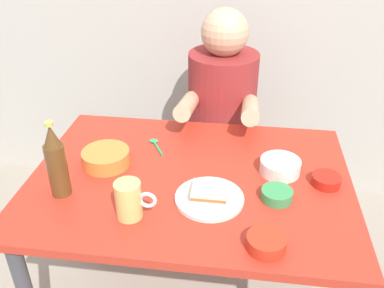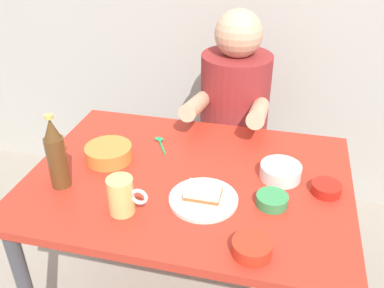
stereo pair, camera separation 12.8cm
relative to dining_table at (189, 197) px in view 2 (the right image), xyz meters
name	(u,v)px [view 2 (the right image)]	position (x,y,z in m)	size (l,w,h in m)	color
dining_table	(189,197)	(0.00, 0.00, 0.00)	(1.10, 0.80, 0.74)	#B72D1E
stool	(231,171)	(0.06, 0.63, -0.30)	(0.34, 0.34, 0.45)	#4C4C51
person_seated	(235,98)	(0.06, 0.62, 0.12)	(0.33, 0.56, 0.72)	maroon
plate_orange	(203,199)	(0.08, -0.12, 0.10)	(0.22, 0.22, 0.01)	silver
sandwich	(204,193)	(0.08, -0.12, 0.13)	(0.11, 0.09, 0.04)	beige
beer_mug	(122,196)	(-0.15, -0.23, 0.15)	(0.13, 0.08, 0.12)	#D1BC66
beer_bottle	(56,155)	(-0.40, -0.15, 0.21)	(0.06, 0.06, 0.26)	#593819
soup_bowl_orange	(109,152)	(-0.31, 0.03, 0.12)	(0.17, 0.17, 0.05)	orange
sambal_bowl_red	(326,188)	(0.46, 0.01, 0.11)	(0.10, 0.10, 0.03)	#B21E14
sauce_bowl_chili	(252,247)	(0.25, -0.31, 0.12)	(0.11, 0.11, 0.04)	red
rice_bowl_white	(281,171)	(0.31, 0.07, 0.12)	(0.14, 0.14, 0.05)	silver
dip_bowl_green	(272,200)	(0.29, -0.09, 0.11)	(0.10, 0.10, 0.03)	#388C4C
spoon	(160,142)	(-0.16, 0.19, 0.10)	(0.07, 0.11, 0.01)	#26A559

